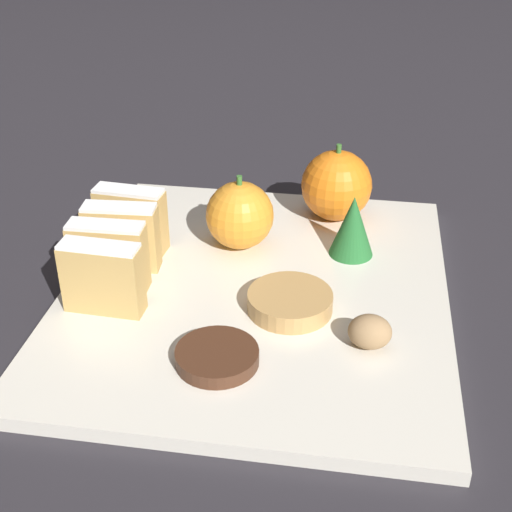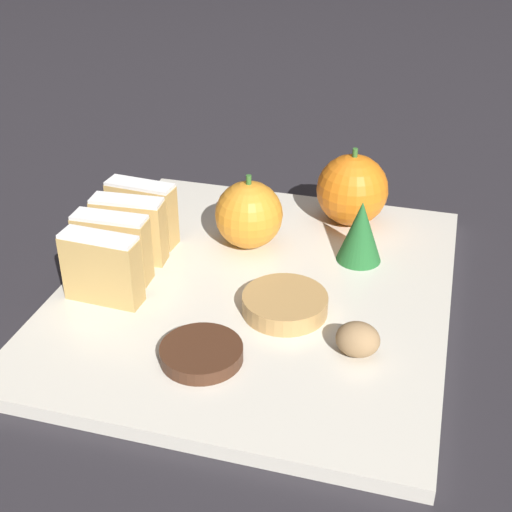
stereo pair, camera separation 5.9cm
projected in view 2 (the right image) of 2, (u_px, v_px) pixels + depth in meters
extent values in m
plane|color=#28262B|center=(256.00, 298.00, 0.61)|extent=(6.00, 6.00, 0.00)
cube|color=silver|center=(256.00, 292.00, 0.61)|extent=(0.32, 0.37, 0.01)
cube|color=tan|center=(102.00, 270.00, 0.57)|extent=(0.06, 0.02, 0.06)
cube|color=white|center=(98.00, 237.00, 0.56)|extent=(0.06, 0.02, 0.00)
cube|color=tan|center=(113.00, 249.00, 0.60)|extent=(0.06, 0.02, 0.06)
cube|color=white|center=(109.00, 217.00, 0.59)|extent=(0.06, 0.02, 0.00)
cube|color=tan|center=(129.00, 231.00, 0.63)|extent=(0.07, 0.03, 0.06)
cube|color=white|center=(126.00, 200.00, 0.62)|extent=(0.06, 0.02, 0.00)
cube|color=tan|center=(142.00, 214.00, 0.66)|extent=(0.07, 0.03, 0.06)
cube|color=white|center=(140.00, 185.00, 0.64)|extent=(0.06, 0.03, 0.00)
sphere|color=orange|center=(249.00, 215.00, 0.65)|extent=(0.06, 0.06, 0.06)
cylinder|color=#38702D|center=(249.00, 181.00, 0.63)|extent=(0.00, 0.01, 0.01)
sphere|color=orange|center=(352.00, 190.00, 0.69)|extent=(0.07, 0.07, 0.07)
cylinder|color=#38702D|center=(355.00, 153.00, 0.67)|extent=(0.01, 0.01, 0.01)
ellipsoid|color=#9E7A51|center=(358.00, 339.00, 0.52)|extent=(0.03, 0.03, 0.03)
cylinder|color=#472819|center=(201.00, 353.00, 0.52)|extent=(0.06, 0.06, 0.01)
cylinder|color=tan|center=(285.00, 304.00, 0.57)|extent=(0.07, 0.07, 0.02)
cone|color=#23662D|center=(361.00, 231.00, 0.63)|extent=(0.04, 0.04, 0.06)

